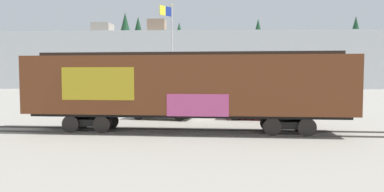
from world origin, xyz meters
name	(u,v)px	position (x,y,z in m)	size (l,w,h in m)	color
ground_plane	(208,132)	(0.00, 0.00, 0.00)	(260.00, 260.00, 0.00)	gray
track	(174,131)	(-1.80, 0.04, 0.04)	(59.99, 5.29, 0.08)	#4C4742
freight_car	(186,86)	(-1.14, 0.00, 2.48)	(17.11, 3.78, 4.29)	brown
flagpole	(170,45)	(-3.10, 10.47, 5.65)	(0.99, 1.12, 9.05)	silver
hillside	(205,62)	(-0.04, 75.93, 6.94)	(140.02, 29.59, 18.70)	silver
parked_car_white	(162,107)	(-3.15, 5.50, 0.84)	(4.59, 2.58, 1.66)	silver
parked_car_red	(255,107)	(3.34, 5.59, 0.89)	(4.19, 2.18, 1.77)	#B21E1E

